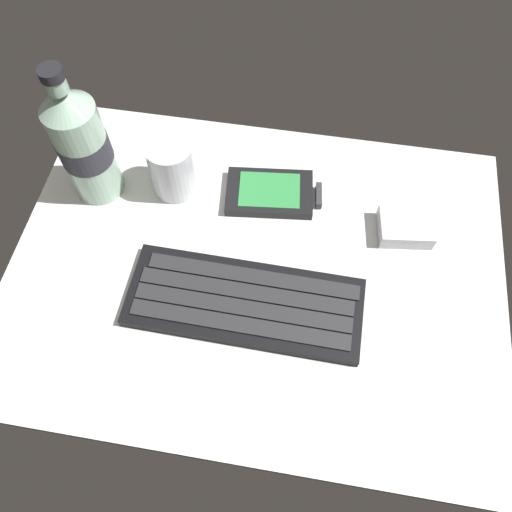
% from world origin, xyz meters
% --- Properties ---
extents(ground_plane, '(0.64, 0.48, 0.03)m').
position_xyz_m(ground_plane, '(0.00, -0.00, -0.01)').
color(ground_plane, silver).
extents(keyboard, '(0.29, 0.11, 0.02)m').
position_xyz_m(keyboard, '(-0.01, -0.05, 0.01)').
color(keyboard, black).
rests_on(keyboard, ground_plane).
extents(handheld_device, '(0.13, 0.09, 0.02)m').
position_xyz_m(handheld_device, '(0.01, 0.12, 0.01)').
color(handheld_device, black).
rests_on(handheld_device, ground_plane).
extents(juice_cup, '(0.06, 0.06, 0.09)m').
position_xyz_m(juice_cup, '(-0.13, 0.11, 0.04)').
color(juice_cup, silver).
rests_on(juice_cup, ground_plane).
extents(water_bottle, '(0.07, 0.07, 0.21)m').
position_xyz_m(water_bottle, '(-0.24, 0.09, 0.09)').
color(water_bottle, '#9EC1A8').
rests_on(water_bottle, ground_plane).
extents(charger_block, '(0.08, 0.06, 0.02)m').
position_xyz_m(charger_block, '(0.19, 0.09, 0.01)').
color(charger_block, silver).
rests_on(charger_block, ground_plane).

